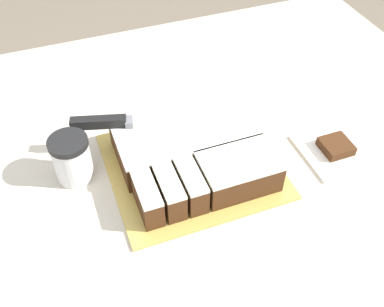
# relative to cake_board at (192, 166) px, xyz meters

# --- Properties ---
(countertop) EXTENTS (1.40, 1.10, 0.95)m
(countertop) POSITION_rel_cake_board_xyz_m (0.04, 0.05, -0.48)
(countertop) COLOR beige
(countertop) RESTS_ON ground_plane
(cake_board) EXTENTS (0.35, 0.33, 0.01)m
(cake_board) POSITION_rel_cake_board_xyz_m (0.00, 0.00, 0.00)
(cake_board) COLOR gold
(cake_board) RESTS_ON countertop
(cake) EXTENTS (0.30, 0.27, 0.07)m
(cake) POSITION_rel_cake_board_xyz_m (0.00, 0.00, 0.04)
(cake) COLOR #472814
(cake) RESTS_ON cake_board
(knife) EXTENTS (0.35, 0.12, 0.02)m
(knife) POSITION_rel_cake_board_xyz_m (-0.13, 0.10, 0.08)
(knife) COLOR silver
(knife) RESTS_ON cake
(coffee_cup) EXTENTS (0.08, 0.08, 0.10)m
(coffee_cup) POSITION_rel_cake_board_xyz_m (-0.24, 0.06, 0.05)
(coffee_cup) COLOR white
(coffee_cup) RESTS_ON countertop
(paper_napkin) EXTENTS (0.15, 0.15, 0.01)m
(paper_napkin) POSITION_rel_cake_board_xyz_m (0.32, -0.07, 0.00)
(paper_napkin) COLOR white
(paper_napkin) RESTS_ON countertop
(brownie) EXTENTS (0.06, 0.06, 0.02)m
(brownie) POSITION_rel_cake_board_xyz_m (0.32, -0.07, 0.01)
(brownie) COLOR #472814
(brownie) RESTS_ON paper_napkin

